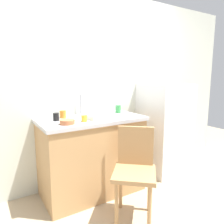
% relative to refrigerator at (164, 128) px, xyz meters
% --- Properties ---
extents(ground_plane, '(8.00, 8.00, 0.00)m').
position_rel_refrigerator_xyz_m(ground_plane, '(-0.93, -0.65, -0.64)').
color(ground_plane, tan).
extents(back_wall, '(4.80, 0.10, 2.44)m').
position_rel_refrigerator_xyz_m(back_wall, '(-0.93, 0.35, 0.58)').
color(back_wall, silver).
rests_on(back_wall, ground_plane).
extents(cabinet_base, '(1.16, 0.60, 0.88)m').
position_rel_refrigerator_xyz_m(cabinet_base, '(-1.18, -0.00, -0.20)').
color(cabinet_base, tan).
rests_on(cabinet_base, ground_plane).
extents(countertop, '(1.20, 0.64, 0.04)m').
position_rel_refrigerator_xyz_m(countertop, '(-1.18, -0.00, 0.26)').
color(countertop, '#B7B7BC').
rests_on(countertop, cabinet_base).
extents(faucet, '(0.02, 0.02, 0.25)m').
position_rel_refrigerator_xyz_m(faucet, '(-1.19, 0.25, 0.40)').
color(faucet, '#B7B7BC').
rests_on(faucet, countertop).
extents(refrigerator, '(0.61, 0.60, 1.28)m').
position_rel_refrigerator_xyz_m(refrigerator, '(0.00, 0.00, 0.00)').
color(refrigerator, white).
rests_on(refrigerator, ground_plane).
extents(chair, '(0.56, 0.56, 0.89)m').
position_rel_refrigerator_xyz_m(chair, '(-1.01, -0.62, -0.14)').
color(chair, tan).
rests_on(chair, ground_plane).
extents(dish_tray, '(0.28, 0.20, 0.05)m').
position_rel_refrigerator_xyz_m(dish_tray, '(-1.11, -0.10, 0.30)').
color(dish_tray, white).
rests_on(dish_tray, countertop).
extents(terracotta_bowl, '(0.15, 0.15, 0.05)m').
position_rel_refrigerator_xyz_m(terracotta_bowl, '(-1.53, -0.17, 0.30)').
color(terracotta_bowl, '#C67042').
rests_on(terracotta_bowl, countertop).
extents(cup_yellow, '(0.06, 0.06, 0.07)m').
position_rel_refrigerator_xyz_m(cup_yellow, '(-1.33, -0.16, 0.31)').
color(cup_yellow, yellow).
rests_on(cup_yellow, countertop).
extents(cup_orange, '(0.07, 0.07, 0.09)m').
position_rel_refrigerator_xyz_m(cup_orange, '(-1.46, 0.16, 0.32)').
color(cup_orange, orange).
rests_on(cup_orange, countertop).
extents(cup_black, '(0.07, 0.07, 0.08)m').
position_rel_refrigerator_xyz_m(cup_black, '(-1.57, 0.05, 0.32)').
color(cup_black, black).
rests_on(cup_black, countertop).
extents(cup_green, '(0.07, 0.07, 0.10)m').
position_rel_refrigerator_xyz_m(cup_green, '(-0.74, 0.10, 0.33)').
color(cup_green, green).
rests_on(cup_green, countertop).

